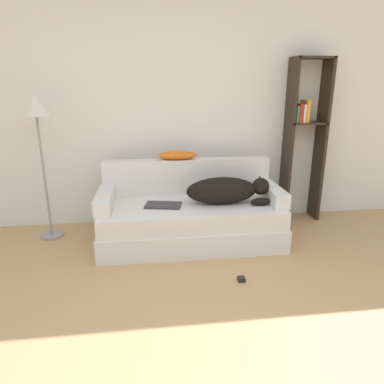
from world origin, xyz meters
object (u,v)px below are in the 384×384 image
Objects in this scene: couch at (191,223)px; laptop at (163,205)px; dog at (227,190)px; throw_pillow at (178,155)px; power_adapter at (241,279)px; floor_lamp at (37,119)px; bookshelf at (305,133)px.

laptop is (-0.28, -0.05, 0.23)m from couch.
dog is 2.03× the size of throw_pillow.
laptop reaches higher than power_adapter.
couch is at bearing 111.79° from power_adapter.
laptop is 6.52× the size of power_adapter.
couch is 4.43× the size of throw_pillow.
bookshelf is at bearing 3.93° from floor_lamp.
couch is 0.37m from laptop.
laptop is 0.61m from throw_pillow.
floor_lamp is at bearing -178.78° from throw_pillow.
floor_lamp is (-1.50, 0.32, 1.05)m from couch.
floor_lamp is (-1.21, 0.37, 0.83)m from laptop.
bookshelf is (1.50, 0.17, 0.19)m from throw_pillow.
couch is at bearing 21.98° from laptop.
dog reaches higher than power_adapter.
floor_lamp reaches higher than couch.
floor_lamp is at bearing 175.20° from laptop.
couch is 2.18× the size of dog.
throw_pillow is at bearing -173.57° from bookshelf.
dog is at bearing -151.12° from bookshelf.
floor_lamp is (-1.85, 0.38, 0.70)m from dog.
throw_pillow is at bearing 105.81° from couch.
laptop is (-0.64, 0.00, -0.13)m from dog.
floor_lamp is (-1.39, -0.03, 0.41)m from throw_pillow.
bookshelf is (1.04, 0.58, 0.48)m from dog.
bookshelf is at bearing 31.06° from laptop.
power_adapter is (1.82, -1.14, -1.25)m from floor_lamp.
dog is 1.29m from bookshelf.
floor_lamp is 2.49m from power_adapter.
couch is at bearing -12.25° from floor_lamp.
bookshelf reaches higher than laptop.
dog is at bearing 87.77° from power_adapter.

